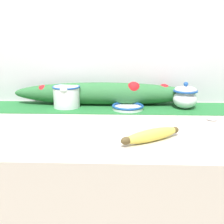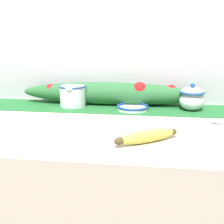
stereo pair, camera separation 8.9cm
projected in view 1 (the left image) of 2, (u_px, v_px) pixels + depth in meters
name	position (u px, v px, depth m)	size (l,w,h in m)	color
back_wall	(105.00, 44.00, 1.31)	(2.35, 0.04, 2.40)	silver
table_runner	(103.00, 108.00, 1.25)	(1.43, 0.22, 0.00)	#236B33
cream_pitcher	(67.00, 96.00, 1.24)	(0.12, 0.14, 0.10)	white
sugar_bowl	(185.00, 97.00, 1.22)	(0.11, 0.11, 0.12)	white
small_dish	(128.00, 107.00, 1.21)	(0.14, 0.14, 0.02)	white
banana	(151.00, 135.00, 0.85)	(0.19, 0.14, 0.04)	#DBCC4C
spoon	(209.00, 119.00, 1.06)	(0.15, 0.08, 0.01)	silver
poinsettia_garland	(104.00, 93.00, 1.29)	(0.83, 0.11, 0.11)	#2D6B38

